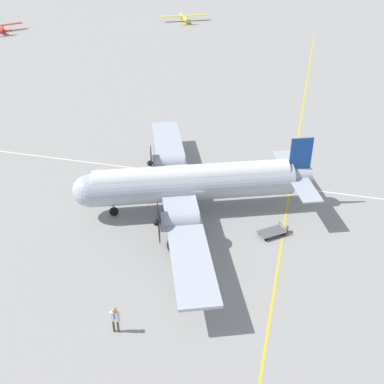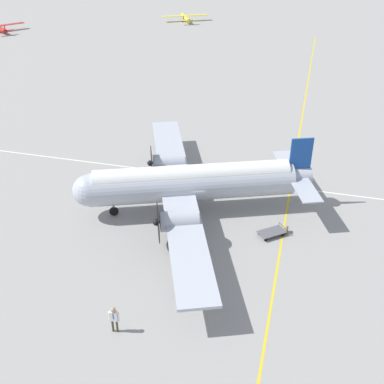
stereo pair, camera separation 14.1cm
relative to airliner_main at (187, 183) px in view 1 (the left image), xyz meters
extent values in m
plane|color=gray|center=(0.15, -0.38, -2.50)|extent=(300.00, 300.00, 0.00)
cube|color=gold|center=(0.15, -7.67, -2.50)|extent=(120.00, 0.16, 0.01)
cube|color=silver|center=(5.57, -0.38, -2.50)|extent=(0.16, 120.00, 0.01)
cylinder|color=#ADB2BC|center=(0.15, -0.38, -0.13)|extent=(8.12, 15.49, 2.54)
cylinder|color=white|center=(0.15, -0.38, 0.56)|extent=(7.13, 14.50, 1.78)
sphere|color=#ADB2BC|center=(-2.73, 6.89, -0.13)|extent=(2.41, 2.41, 2.41)
cylinder|color=#ADB2BC|center=(3.03, -7.66, -0.01)|extent=(2.42, 3.35, 1.40)
cube|color=#194799|center=(3.24, -8.19, 1.77)|extent=(0.76, 1.65, 2.92)
cube|color=#ADB2BC|center=(3.17, -8.02, 0.12)|extent=(8.20, 4.44, 0.10)
cube|color=#ADB2BC|center=(-0.27, 0.68, -0.45)|extent=(24.77, 11.74, 0.20)
cylinder|color=#ADB2BC|center=(-4.42, -0.67, -0.43)|extent=(2.28, 3.00, 1.40)
cylinder|color=black|center=(-4.96, 0.69, -0.43)|extent=(2.74, 1.12, 2.93)
sphere|color=black|center=(-5.01, 0.82, -0.43)|extent=(0.49, 0.49, 0.49)
cylinder|color=#ADB2BC|center=(3.69, 2.53, -0.43)|extent=(2.28, 3.00, 1.40)
cylinder|color=black|center=(3.15, 3.90, -0.43)|extent=(2.74, 1.12, 2.93)
sphere|color=black|center=(3.10, 4.02, -0.43)|extent=(0.49, 0.49, 0.49)
cylinder|color=#4C4C51|center=(-4.32, -0.92, -1.47)|extent=(0.18, 0.18, 0.96)
cylinder|color=black|center=(-4.32, -0.92, -1.95)|extent=(0.68, 1.13, 1.10)
cylinder|color=#4C4C51|center=(3.79, 2.28, -1.47)|extent=(0.18, 0.18, 0.96)
cylinder|color=black|center=(3.79, 2.28, -1.95)|extent=(0.68, 1.13, 1.10)
cylinder|color=#4C4C51|center=(-2.09, 5.29, -1.72)|extent=(0.14, 0.14, 0.88)
cylinder|color=black|center=(-2.09, 5.29, -2.15)|extent=(0.42, 0.72, 0.70)
cylinder|color=#473D2D|center=(-13.07, 0.56, -2.06)|extent=(0.13, 0.13, 0.88)
cylinder|color=#473D2D|center=(-13.10, 0.81, -2.06)|extent=(0.13, 0.13, 0.88)
cube|color=white|center=(-13.08, 0.68, -1.30)|extent=(0.25, 0.44, 0.66)
sphere|color=tan|center=(-13.08, 0.68, -0.82)|extent=(0.29, 0.29, 0.29)
cylinder|color=white|center=(-13.06, 0.42, -1.33)|extent=(0.10, 0.10, 0.63)
cylinder|color=white|center=(-13.11, 0.94, -1.33)|extent=(0.10, 0.10, 0.63)
cube|color=navy|center=(-13.19, 0.67, -1.22)|extent=(0.01, 0.06, 0.42)
cube|color=brown|center=(-1.05, -7.94, -2.28)|extent=(0.43, 0.13, 0.45)
cube|color=#4A3520|center=(-1.05, -7.94, -2.03)|extent=(0.16, 0.09, 0.02)
cube|color=#56565B|center=(-1.66, -6.87, -2.20)|extent=(2.08, 2.21, 0.04)
cube|color=#56565B|center=(-1.05, -7.61, -1.96)|extent=(0.85, 0.71, 0.04)
cylinder|color=#56565B|center=(-1.45, -7.93, -2.07)|extent=(0.04, 0.04, 0.22)
cylinder|color=#56565B|center=(-0.66, -7.29, -2.07)|extent=(0.04, 0.04, 0.22)
cylinder|color=black|center=(-2.47, -6.56, -2.36)|extent=(0.22, 0.25, 0.28)
cylinder|color=black|center=(-1.81, -6.01, -2.36)|extent=(0.22, 0.25, 0.28)
cylinder|color=black|center=(-1.52, -7.72, -2.36)|extent=(0.22, 0.25, 0.28)
cylinder|color=black|center=(-0.85, -7.17, -2.36)|extent=(0.22, 0.25, 0.28)
cylinder|color=yellow|center=(66.28, 18.14, -1.77)|extent=(5.90, 3.49, 0.76)
sphere|color=black|center=(69.19, 19.61, -1.77)|extent=(0.69, 0.69, 0.69)
cube|color=yellow|center=(66.59, 18.30, -1.43)|extent=(5.07, 8.78, 0.08)
cube|color=yellow|center=(63.56, 16.77, -1.16)|extent=(0.52, 0.30, 0.99)
cube|color=yellow|center=(63.56, 16.77, -1.66)|extent=(1.80, 2.94, 0.04)
cylinder|color=black|center=(68.26, 19.14, -2.36)|extent=(0.29, 0.20, 0.28)
cylinder|color=#4C4C51|center=(68.26, 19.14, -2.26)|extent=(0.06, 0.06, 0.21)
cylinder|color=black|center=(65.66, 18.61, -2.36)|extent=(0.29, 0.20, 0.28)
cylinder|color=#4C4C51|center=(65.66, 18.61, -2.26)|extent=(0.06, 0.06, 0.21)
cylinder|color=black|center=(66.29, 17.37, -2.36)|extent=(0.29, 0.20, 0.28)
cylinder|color=#4C4C51|center=(66.29, 17.37, -2.26)|extent=(0.06, 0.06, 0.21)
cube|color=#B2231E|center=(46.86, 46.43, -1.14)|extent=(0.39, 0.48, 1.01)
cube|color=#B2231E|center=(46.86, 46.43, -1.65)|extent=(2.76, 2.29, 0.04)
cylinder|color=black|center=(49.10, 48.18, -2.36)|extent=(0.23, 0.27, 0.28)
cylinder|color=#4C4C51|center=(49.10, 48.18, -2.26)|extent=(0.06, 0.06, 0.21)
camera|label=1|loc=(-30.65, -8.24, 18.54)|focal=45.00mm
camera|label=2|loc=(-30.61, -8.37, 18.54)|focal=45.00mm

